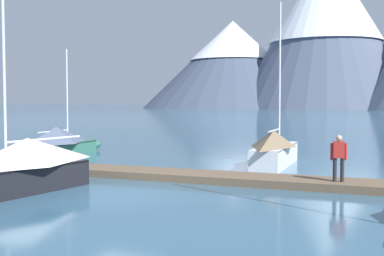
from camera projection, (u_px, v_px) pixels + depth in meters
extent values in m
plane|color=#335B75|center=(119.00, 195.00, 16.97)|extent=(700.00, 700.00, 0.00)
cone|color=#424C60|center=(233.00, 65.00, 225.23)|extent=(81.67, 81.67, 39.44)
cone|color=white|center=(233.00, 41.00, 224.64)|extent=(39.00, 39.00, 17.94)
cone|color=#4C566B|center=(325.00, 29.00, 206.30)|extent=(75.25, 75.25, 66.79)
cube|color=brown|center=(172.00, 175.00, 20.59)|extent=(26.24, 3.35, 0.30)
cylinder|color=#38383D|center=(163.00, 178.00, 19.82)|extent=(25.10, 1.59, 0.24)
cylinder|color=#38383D|center=(180.00, 173.00, 21.37)|extent=(25.10, 1.59, 0.24)
cube|color=#336B56|center=(61.00, 149.00, 29.29)|extent=(2.04, 5.56, 0.75)
ellipsoid|color=#336B56|center=(89.00, 145.00, 32.19)|extent=(1.53, 2.22, 0.72)
cube|color=#163027|center=(61.00, 143.00, 29.27)|extent=(2.07, 5.46, 0.06)
cylinder|color=silver|center=(67.00, 96.00, 29.80)|extent=(0.10, 0.10, 5.57)
cylinder|color=silver|center=(53.00, 131.00, 28.59)|extent=(0.31, 2.82, 0.08)
pyramid|color=#4C5670|center=(56.00, 135.00, 28.86)|extent=(2.20, 4.50, 0.96)
cube|color=black|center=(18.00, 180.00, 17.08)|extent=(1.96, 5.71, 0.96)
cube|color=black|center=(18.00, 168.00, 17.06)|extent=(1.99, 5.60, 0.06)
cylinder|color=silver|center=(4.00, 70.00, 16.45)|extent=(0.10, 0.10, 6.58)
cylinder|color=silver|center=(45.00, 139.00, 18.06)|extent=(0.48, 3.44, 0.08)
pyramid|color=silver|center=(28.00, 152.00, 17.38)|extent=(2.08, 4.63, 0.96)
cube|color=white|center=(275.00, 156.00, 24.48)|extent=(1.72, 5.67, 1.02)
ellipsoid|color=white|center=(286.00, 150.00, 27.34)|extent=(1.23, 1.63, 0.97)
cube|color=slate|center=(275.00, 146.00, 24.45)|extent=(1.75, 5.56, 0.06)
cylinder|color=silver|center=(280.00, 74.00, 25.19)|extent=(0.10, 0.10, 7.19)
cylinder|color=silver|center=(274.00, 130.00, 24.12)|extent=(0.26, 2.62, 0.08)
pyramid|color=#7A664C|center=(274.00, 138.00, 24.04)|extent=(1.89, 4.57, 0.76)
cylinder|color=#232328|center=(335.00, 170.00, 17.92)|extent=(0.14, 0.14, 0.86)
cylinder|color=#232328|center=(342.00, 170.00, 17.87)|extent=(0.14, 0.14, 0.86)
cube|color=#B22823|center=(339.00, 150.00, 17.85)|extent=(0.42, 0.31, 0.60)
sphere|color=tan|center=(339.00, 138.00, 17.83)|extent=(0.22, 0.22, 0.22)
cylinder|color=#B22823|center=(332.00, 152.00, 17.90)|extent=(0.09, 0.09, 0.62)
cylinder|color=#B22823|center=(346.00, 152.00, 17.81)|extent=(0.09, 0.09, 0.62)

